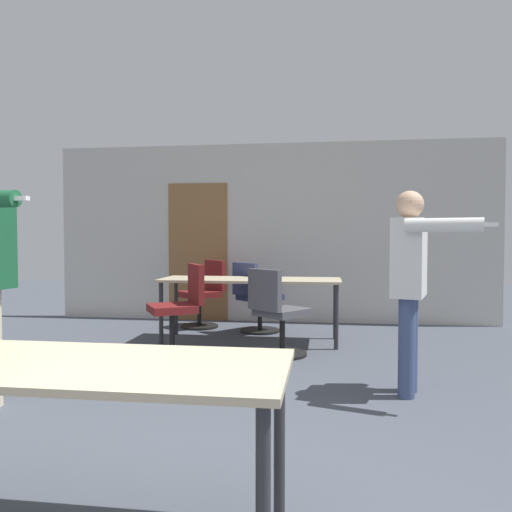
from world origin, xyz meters
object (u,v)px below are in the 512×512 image
office_chair_side_rolled (204,296)px  office_chair_mid_tucked (179,312)px  person_right_polo (411,273)px  office_chair_far_right (277,316)px  office_chair_near_pushed (256,300)px

office_chair_side_rolled → office_chair_mid_tucked: 1.66m
person_right_polo → office_chair_far_right: 1.70m
office_chair_near_pushed → office_chair_far_right: 1.33m
office_chair_side_rolled → office_chair_mid_tucked: size_ratio=0.96×
office_chair_mid_tucked → office_chair_near_pushed: bearing=-55.8°
office_chair_mid_tucked → person_right_polo: bearing=-146.1°
office_chair_near_pushed → person_right_polo: bearing=-16.6°
person_right_polo → office_chair_near_pushed: bearing=-130.5°
office_chair_near_pushed → office_chair_mid_tucked: (-0.63, -1.34, 0.03)m
office_chair_side_rolled → office_chair_far_right: bearing=169.9°
office_chair_near_pushed → office_chair_side_rolled: 0.83m
office_chair_near_pushed → office_chair_mid_tucked: office_chair_mid_tucked is taller
office_chair_far_right → office_chair_mid_tucked: office_chair_mid_tucked is taller
person_right_polo → office_chair_far_right: (-1.16, 1.12, -0.54)m
office_chair_far_right → office_chair_side_rolled: 1.97m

